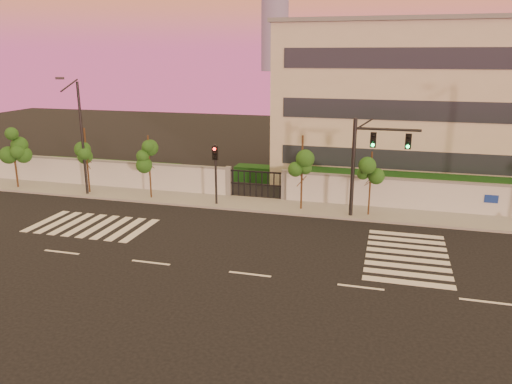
# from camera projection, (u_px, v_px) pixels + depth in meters

# --- Properties ---
(ground) EXTENTS (120.00, 120.00, 0.00)m
(ground) POSITION_uv_depth(u_px,v_px,m) (250.00, 274.00, 22.89)
(ground) COLOR black
(ground) RESTS_ON ground
(sidewalk) EXTENTS (60.00, 3.00, 0.15)m
(sidewalk) POSITION_uv_depth(u_px,v_px,m) (294.00, 207.00, 32.63)
(sidewalk) COLOR gray
(sidewalk) RESTS_ON ground
(perimeter_wall) EXTENTS (60.00, 0.36, 2.20)m
(perimeter_wall) POSITION_uv_depth(u_px,v_px,m) (300.00, 187.00, 33.73)
(perimeter_wall) COLOR silver
(perimeter_wall) RESTS_ON ground
(hedge_row) EXTENTS (41.00, 4.25, 1.80)m
(hedge_row) POSITION_uv_depth(u_px,v_px,m) (321.00, 182.00, 36.07)
(hedge_row) COLOR black
(hedge_row) RESTS_ON ground
(institutional_building) EXTENTS (24.40, 12.40, 12.25)m
(institutional_building) POSITION_uv_depth(u_px,v_px,m) (436.00, 101.00, 39.39)
(institutional_building) COLOR beige
(institutional_building) RESTS_ON ground
(road_markings) EXTENTS (57.00, 7.62, 0.02)m
(road_markings) POSITION_uv_depth(u_px,v_px,m) (241.00, 242.00, 26.78)
(road_markings) COLOR silver
(road_markings) RESTS_ON ground
(street_tree_a) EXTENTS (1.61, 1.28, 4.41)m
(street_tree_a) POSITION_uv_depth(u_px,v_px,m) (13.00, 146.00, 36.58)
(street_tree_a) COLOR #382314
(street_tree_a) RESTS_ON ground
(street_tree_b) EXTENTS (1.54, 1.22, 4.78)m
(street_tree_b) POSITION_uv_depth(u_px,v_px,m) (86.00, 146.00, 35.18)
(street_tree_b) COLOR #382314
(street_tree_b) RESTS_ON ground
(street_tree_c) EXTENTS (1.39, 1.10, 4.49)m
(street_tree_c) POSITION_uv_depth(u_px,v_px,m) (149.00, 153.00, 33.85)
(street_tree_c) COLOR #382314
(street_tree_c) RESTS_ON ground
(street_tree_d) EXTENTS (1.50, 1.19, 4.91)m
(street_tree_d) POSITION_uv_depth(u_px,v_px,m) (303.00, 156.00, 31.24)
(street_tree_d) COLOR #382314
(street_tree_d) RESTS_ON ground
(street_tree_e) EXTENTS (1.35, 1.07, 4.11)m
(street_tree_e) POSITION_uv_depth(u_px,v_px,m) (371.00, 169.00, 30.23)
(street_tree_e) COLOR #382314
(street_tree_e) RESTS_ON ground
(traffic_signal_main) EXTENTS (3.88, 0.38, 6.13)m
(traffic_signal_main) POSITION_uv_depth(u_px,v_px,m) (367.00, 157.00, 29.66)
(traffic_signal_main) COLOR black
(traffic_signal_main) RESTS_ON ground
(traffic_signal_secondary) EXTENTS (0.32, 0.33, 4.14)m
(traffic_signal_secondary) POSITION_uv_depth(u_px,v_px,m) (216.00, 167.00, 32.53)
(traffic_signal_secondary) COLOR black
(traffic_signal_secondary) RESTS_ON ground
(streetlight_west) EXTENTS (0.50, 2.01, 8.35)m
(streetlight_west) POSITION_uv_depth(u_px,v_px,m) (80.00, 133.00, 34.28)
(streetlight_west) COLOR black
(streetlight_west) RESTS_ON ground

